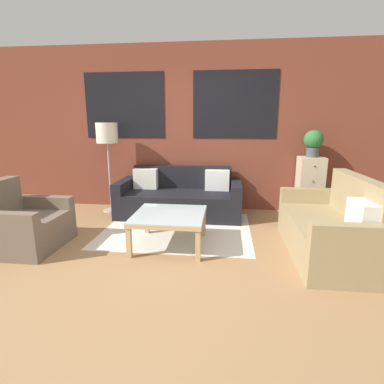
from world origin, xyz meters
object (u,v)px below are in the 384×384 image
armchair_corner (24,226)px  potted_plant (313,142)px  couch_dark (180,198)px  floor_lamp (107,137)px  settee_vintage (331,229)px  coffee_table (169,218)px  drawer_cabinet (309,187)px

armchair_corner → potted_plant: bearing=25.1°
armchair_corner → potted_plant: size_ratio=2.08×
couch_dark → floor_lamp: size_ratio=1.33×
settee_vintage → potted_plant: potted_plant is taller
settee_vintage → armchair_corner: (-3.67, -0.20, -0.03)m
couch_dark → coffee_table: (0.07, -1.31, 0.08)m
couch_dark → potted_plant: 2.33m
armchair_corner → couch_dark: bearing=42.9°
floor_lamp → drawer_cabinet: bearing=2.4°
coffee_table → potted_plant: (2.05, 1.53, 0.86)m
armchair_corner → potted_plant: potted_plant is taller
floor_lamp → armchair_corner: bearing=-105.6°
armchair_corner → drawer_cabinet: (3.81, 1.79, 0.21)m
armchair_corner → floor_lamp: 1.98m
armchair_corner → coffee_table: size_ratio=1.03×
armchair_corner → floor_lamp: size_ratio=0.59×
coffee_table → armchair_corner: bearing=-171.8°
couch_dark → armchair_corner: size_ratio=2.26×
couch_dark → armchair_corner: 2.30m
coffee_table → floor_lamp: (-1.30, 1.39, 0.93)m
coffee_table → potted_plant: 2.70m
floor_lamp → couch_dark: bearing=-3.6°
couch_dark → floor_lamp: 1.59m
couch_dark → settee_vintage: 2.40m
couch_dark → settee_vintage: settee_vintage is taller
couch_dark → floor_lamp: (-1.23, 0.08, 1.00)m
armchair_corner → coffee_table: bearing=8.2°
settee_vintage → armchair_corner: size_ratio=1.86×
settee_vintage → drawer_cabinet: drawer_cabinet is taller
couch_dark → potted_plant: size_ratio=4.69×
settee_vintage → coffee_table: size_ratio=1.92×
settee_vintage → potted_plant: bearing=84.7°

